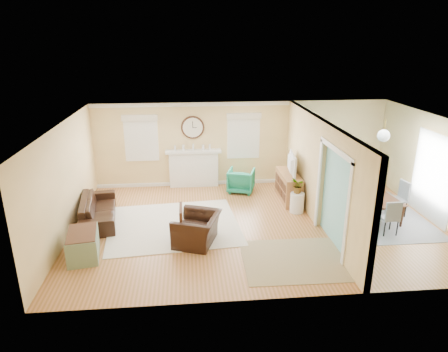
{
  "coord_description": "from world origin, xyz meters",
  "views": [
    {
      "loc": [
        -1.66,
        -8.9,
        4.43
      ],
      "look_at": [
        -0.8,
        0.3,
        1.2
      ],
      "focal_mm": 32.0,
      "sensor_mm": 36.0,
      "label": 1
    }
  ],
  "objects_px": {
    "sofa": "(98,209)",
    "eames_chair": "(197,229)",
    "green_chair": "(241,180)",
    "credenza": "(288,187)",
    "dining_table": "(373,205)"
  },
  "relations": [
    {
      "from": "eames_chair",
      "to": "dining_table",
      "type": "xyz_separation_m",
      "value": [
        4.6,
        1.04,
        -0.05
      ]
    },
    {
      "from": "sofa",
      "to": "credenza",
      "type": "xyz_separation_m",
      "value": [
        5.12,
        0.89,
        0.1
      ]
    },
    {
      "from": "green_chair",
      "to": "credenza",
      "type": "distance_m",
      "value": 1.48
    },
    {
      "from": "eames_chair",
      "to": "credenza",
      "type": "relative_size",
      "value": 0.75
    },
    {
      "from": "credenza",
      "to": "dining_table",
      "type": "height_order",
      "value": "credenza"
    },
    {
      "from": "green_chair",
      "to": "credenza",
      "type": "relative_size",
      "value": 0.54
    },
    {
      "from": "sofa",
      "to": "eames_chair",
      "type": "height_order",
      "value": "eames_chair"
    },
    {
      "from": "eames_chair",
      "to": "green_chair",
      "type": "xyz_separation_m",
      "value": [
        1.41,
        3.09,
        0.01
      ]
    },
    {
      "from": "sofa",
      "to": "eames_chair",
      "type": "bearing_deg",
      "value": -128.73
    },
    {
      "from": "green_chair",
      "to": "dining_table",
      "type": "height_order",
      "value": "green_chair"
    },
    {
      "from": "green_chair",
      "to": "eames_chair",
      "type": "bearing_deg",
      "value": 82.98
    },
    {
      "from": "sofa",
      "to": "credenza",
      "type": "bearing_deg",
      "value": -89.02
    },
    {
      "from": "eames_chair",
      "to": "dining_table",
      "type": "bearing_deg",
      "value": 122.11
    },
    {
      "from": "green_chair",
      "to": "sofa",
      "type": "bearing_deg",
      "value": 40.97
    },
    {
      "from": "eames_chair",
      "to": "green_chair",
      "type": "distance_m",
      "value": 3.4
    }
  ]
}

